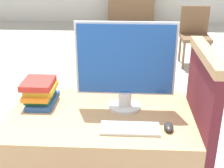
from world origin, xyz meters
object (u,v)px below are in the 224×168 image
Objects in this scene: mouse at (169,127)px; far_chair at (195,33)px; keyboard at (130,128)px; monitor at (125,65)px; book_stack at (40,92)px.

far_chair is at bearing 76.56° from mouse.
mouse reaches higher than keyboard.
monitor is 0.58m from book_stack.
monitor is 0.43m from mouse.
monitor is 0.66× the size of far_chair.
monitor is at bearing 134.90° from mouse.
book_stack reaches higher than keyboard.
monitor is at bearing -134.59° from far_chair.
far_chair reaches higher than mouse.
book_stack is at bearing 159.86° from mouse.
monitor is 1.82× the size of keyboard.
mouse is at bearing -129.47° from far_chair.
keyboard is 0.65m from book_stack.
monitor is at bearing -4.51° from book_stack.
keyboard is at bearing -82.74° from monitor.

